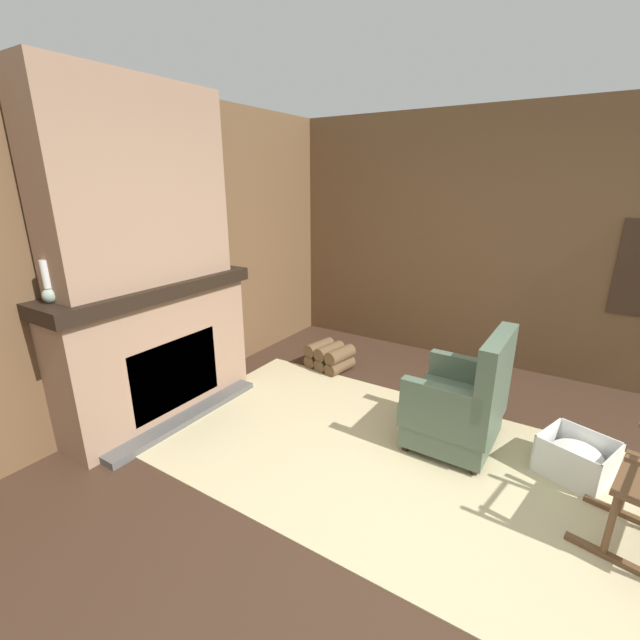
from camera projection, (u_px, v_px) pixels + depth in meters
ground_plane at (436, 524)px, 2.57m from camera, size 14.00×14.00×0.00m
wood_panel_wall_left at (129, 259)px, 3.52m from camera, size 0.06×5.94×2.69m
wood_panel_wall_back at (534, 245)px, 4.31m from camera, size 5.94×0.09×2.69m
fireplace_hearth at (159, 351)px, 3.63m from camera, size 0.63×1.77×1.18m
chimney_breast at (137, 186)px, 3.22m from camera, size 0.37×1.47×1.49m
area_rug at (389, 457)px, 3.17m from camera, size 3.68×2.02×0.01m
armchair at (460, 406)px, 3.21m from camera, size 0.65×0.71×0.95m
firewood_stack at (330, 357)px, 4.65m from camera, size 0.51×0.43×0.28m
laundry_basket at (576, 458)px, 2.95m from camera, size 0.53×0.51×0.29m
oil_lamp_vase at (48, 288)px, 2.85m from camera, size 0.10×0.10×0.29m
storage_case at (185, 265)px, 3.78m from camera, size 0.13×0.20×0.15m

